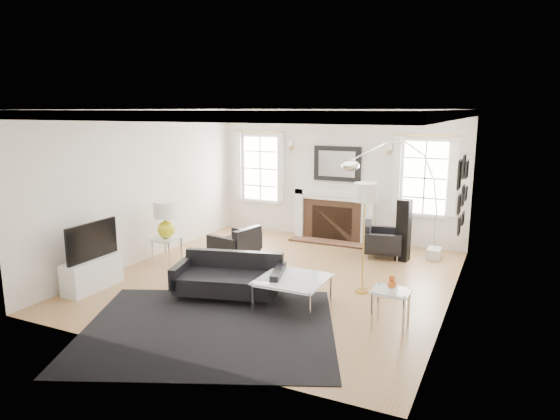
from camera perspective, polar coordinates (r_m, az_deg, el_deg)
The scene contains 25 objects.
floor at distance 8.50m, azimuth -0.21°, elevation -7.83°, with size 6.00×6.00×0.00m, color olive.
back_wall at distance 10.89m, azimuth 6.60°, elevation 3.99°, with size 5.50×0.04×2.80m, color silver.
front_wall at distance 5.64m, azimuth -13.46°, elevation -3.35°, with size 5.50×0.04×2.80m, color silver.
left_wall at distance 9.63m, azimuth -15.17°, elevation 2.68°, with size 0.04×6.00×2.80m, color silver.
right_wall at distance 7.41m, azimuth 19.37°, elevation -0.16°, with size 0.04×6.00×2.80m, color silver.
ceiling at distance 8.01m, azimuth -0.23°, elevation 11.42°, with size 5.50×6.00×0.02m, color white.
crown_molding at distance 8.01m, azimuth -0.23°, elevation 10.99°, with size 5.50×6.00×0.12m, color white.
fireplace at distance 10.84m, azimuth 6.14°, elevation -0.63°, with size 1.70×0.69×1.11m.
mantel_mirror at distance 10.82m, azimuth 6.55°, elevation 5.28°, with size 1.05×0.07×0.75m.
window_left at distance 11.56m, azimuth -2.22°, elevation 4.79°, with size 1.24×0.15×1.62m.
window_right at distance 10.40m, azimuth 16.23°, elevation 3.57°, with size 1.24×0.15×1.62m.
gallery_wall at distance 8.66m, azimuth 20.14°, elevation 2.30°, with size 0.04×1.73×1.29m.
tv_unit at distance 8.46m, azimuth -20.66°, elevation -6.34°, with size 0.35×1.00×1.09m.
area_rug at distance 6.75m, azimuth -8.14°, elevation -13.20°, with size 3.24×2.70×0.01m, color black.
sofa at distance 7.67m, azimuth -5.74°, elevation -7.76°, with size 1.77×1.14×0.53m.
armchair_left at distance 9.44m, azimuth -4.95°, elevation -3.96°, with size 0.86×0.92×0.54m.
armchair_right at distance 9.85m, azimuth 11.41°, elevation -3.50°, with size 0.85×0.92×0.54m.
coffee_table at distance 7.25m, azimuth 1.49°, elevation -8.05°, with size 0.94×0.94×0.42m.
side_table_left at distance 9.39m, azimuth -12.83°, elevation -3.73°, with size 0.45×0.45×0.49m.
nesting_table at distance 6.68m, azimuth 12.57°, elevation -9.85°, with size 0.48×0.40×0.53m.
gourd_lamp at distance 9.27m, azimuth -12.96°, elevation -0.79°, with size 0.42×0.42×0.68m.
orange_vase at distance 6.60m, azimuth 12.66°, elevation -8.09°, with size 0.12×0.12×0.19m.
arc_floor_lamp at distance 9.32m, azimuth 12.98°, elevation 1.59°, with size 1.64×1.52×2.32m.
stick_floor_lamp at distance 7.61m, azimuth 9.69°, elevation 1.34°, with size 0.35×0.35×1.72m.
speaker_tower at distance 9.60m, azimuth 13.94°, elevation -2.27°, with size 0.23×0.23×1.17m, color black.
Camera 1 is at (3.45, -7.23, 2.82)m, focal length 32.00 mm.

